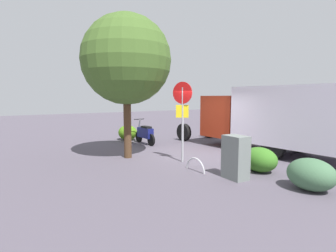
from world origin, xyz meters
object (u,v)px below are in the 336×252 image
(motorcycle, at_px, (145,133))
(utility_cabinet, at_px, (236,157))
(street_tree, at_px, (126,60))
(bike_rack_hoop, at_px, (195,171))
(stop_sign, at_px, (182,109))
(box_truck_near, at_px, (274,116))

(motorcycle, relative_size, utility_cabinet, 1.48)
(street_tree, height_order, bike_rack_hoop, street_tree)
(stop_sign, bearing_deg, bike_rack_hoop, 162.50)
(street_tree, xyz_separation_m, bike_rack_hoop, (-2.85, -0.94, -3.64))
(utility_cabinet, bearing_deg, stop_sign, 1.56)
(utility_cabinet, height_order, bike_rack_hoop, utility_cabinet)
(street_tree, bearing_deg, stop_sign, -142.10)
(utility_cabinet, bearing_deg, motorcycle, -5.43)
(stop_sign, height_order, utility_cabinet, stop_sign)
(utility_cabinet, bearing_deg, street_tree, 18.66)
(street_tree, height_order, utility_cabinet, street_tree)
(motorcycle, xyz_separation_m, utility_cabinet, (-6.30, 0.60, 0.09))
(utility_cabinet, bearing_deg, bike_rack_hoop, 19.53)
(bike_rack_hoop, bearing_deg, box_truck_near, -85.76)
(box_truck_near, height_order, motorcycle, box_truck_near)
(stop_sign, bearing_deg, utility_cabinet, -178.44)
(stop_sign, distance_m, bike_rack_hoop, 2.24)
(bike_rack_hoop, bearing_deg, motorcycle, -11.50)
(box_truck_near, xyz_separation_m, utility_cabinet, (-1.55, 3.98, -0.93))
(motorcycle, relative_size, street_tree, 0.34)
(box_truck_near, distance_m, bike_rack_hoop, 4.68)
(stop_sign, height_order, street_tree, street_tree)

